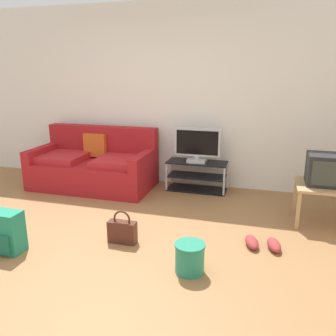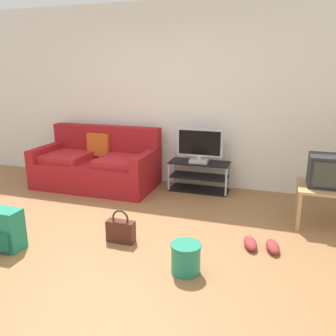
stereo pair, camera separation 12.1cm
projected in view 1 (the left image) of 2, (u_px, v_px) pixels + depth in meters
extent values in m
cube|color=olive|center=(88.00, 253.00, 3.43)|extent=(9.00, 9.80, 0.02)
cube|color=silver|center=(161.00, 96.00, 5.33)|extent=(9.00, 0.10, 2.70)
cube|color=maroon|center=(93.00, 174.00, 5.31)|extent=(1.80, 0.95, 0.40)
cube|color=maroon|center=(103.00, 141.00, 5.54)|extent=(1.80, 0.20, 0.48)
cube|color=maroon|center=(44.00, 152.00, 5.45)|extent=(0.14, 0.95, 0.19)
cube|color=maroon|center=(144.00, 159.00, 5.01)|extent=(0.14, 0.95, 0.19)
cube|color=#AF2026|center=(61.00, 157.00, 5.32)|extent=(0.72, 0.66, 0.10)
cube|color=#AF2026|center=(121.00, 162.00, 5.05)|extent=(0.72, 0.66, 0.10)
cube|color=#CC561E|center=(95.00, 145.00, 5.46)|extent=(0.36, 0.13, 0.36)
cube|color=black|center=(197.00, 162.00, 5.11)|extent=(0.88, 0.37, 0.02)
cube|color=black|center=(197.00, 176.00, 5.17)|extent=(0.84, 0.35, 0.02)
cube|color=black|center=(197.00, 189.00, 5.23)|extent=(0.88, 0.37, 0.02)
cylinder|color=#B7B7BC|center=(166.00, 177.00, 5.13)|extent=(0.03, 0.03, 0.44)
cylinder|color=#B7B7BC|center=(224.00, 182.00, 4.90)|extent=(0.03, 0.03, 0.44)
cylinder|color=#B7B7BC|center=(172.00, 171.00, 5.44)|extent=(0.03, 0.03, 0.44)
cylinder|color=#B7B7BC|center=(227.00, 175.00, 5.21)|extent=(0.03, 0.03, 0.44)
cube|color=#B2B2B7|center=(197.00, 160.00, 5.08)|extent=(0.27, 0.22, 0.05)
cube|color=#B2B2B7|center=(197.00, 157.00, 5.07)|extent=(0.05, 0.04, 0.04)
cube|color=#B2B2B7|center=(197.00, 142.00, 5.01)|extent=(0.67, 0.04, 0.41)
cube|color=black|center=(197.00, 143.00, 4.99)|extent=(0.61, 0.01, 0.35)
cube|color=tan|center=(323.00, 186.00, 4.01)|extent=(0.60, 0.60, 0.03)
cube|color=tan|center=(298.00, 211.00, 3.89)|extent=(0.04, 0.04, 0.43)
cube|color=tan|center=(295.00, 195.00, 4.39)|extent=(0.04, 0.04, 0.43)
cube|color=#232326|center=(325.00, 169.00, 3.97)|extent=(0.40, 0.36, 0.36)
cube|color=#333833|center=(328.00, 174.00, 3.80)|extent=(0.33, 0.01, 0.28)
cube|color=#238466|center=(6.00, 232.00, 3.41)|extent=(0.32, 0.20, 0.42)
cylinder|color=#1A634C|center=(7.00, 224.00, 3.53)|extent=(0.04, 0.04, 0.33)
cylinder|color=#1A634C|center=(22.00, 226.00, 3.49)|extent=(0.04, 0.04, 0.33)
cube|color=#4C2319|center=(122.00, 232.00, 3.60)|extent=(0.29, 0.11, 0.23)
torus|color=#4C2319|center=(122.00, 219.00, 3.56)|extent=(0.18, 0.02, 0.18)
cylinder|color=#238466|center=(190.00, 258.00, 3.07)|extent=(0.26, 0.26, 0.27)
cylinder|color=#238466|center=(190.00, 245.00, 3.03)|extent=(0.27, 0.27, 0.02)
ellipsoid|color=#993333|center=(252.00, 242.00, 3.55)|extent=(0.19, 0.30, 0.09)
ellipsoid|color=#993333|center=(274.00, 245.00, 3.49)|extent=(0.18, 0.30, 0.09)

